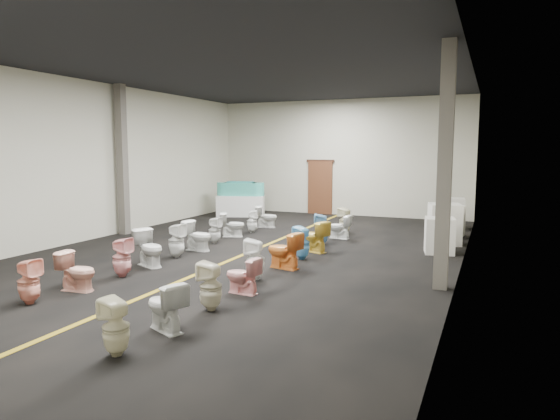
# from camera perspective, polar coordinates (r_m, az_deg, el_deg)

# --- Properties ---
(floor) EXTENTS (16.00, 16.00, 0.00)m
(floor) POSITION_cam_1_polar(r_m,az_deg,el_deg) (12.59, -3.60, -4.87)
(floor) COLOR black
(floor) RESTS_ON ground
(ceiling) EXTENTS (16.00, 16.00, 0.00)m
(ceiling) POSITION_cam_1_polar(r_m,az_deg,el_deg) (12.47, -3.77, 15.81)
(ceiling) COLOR black
(ceiling) RESTS_ON ground
(wall_back) EXTENTS (10.00, 0.00, 10.00)m
(wall_back) POSITION_cam_1_polar(r_m,az_deg,el_deg) (19.79, 6.90, 5.96)
(wall_back) COLOR #BAB79E
(wall_back) RESTS_ON ground
(wall_left) EXTENTS (0.00, 16.00, 16.00)m
(wall_left) POSITION_cam_1_polar(r_m,az_deg,el_deg) (15.25, -20.76, 5.28)
(wall_left) COLOR #BAB79E
(wall_left) RESTS_ON ground
(wall_right) EXTENTS (0.00, 16.00, 16.00)m
(wall_right) POSITION_cam_1_polar(r_m,az_deg,el_deg) (11.01, 20.31, 4.83)
(wall_right) COLOR #BAB79E
(wall_right) RESTS_ON ground
(aisle_stripe) EXTENTS (0.12, 15.60, 0.01)m
(aisle_stripe) POSITION_cam_1_polar(r_m,az_deg,el_deg) (12.59, -3.60, -4.86)
(aisle_stripe) COLOR olive
(aisle_stripe) RESTS_ON floor
(back_door) EXTENTS (1.00, 0.10, 2.10)m
(back_door) POSITION_cam_1_polar(r_m,az_deg,el_deg) (20.03, 4.61, 2.56)
(back_door) COLOR #562D19
(back_door) RESTS_ON floor
(door_frame) EXTENTS (1.15, 0.08, 0.10)m
(door_frame) POSITION_cam_1_polar(r_m,az_deg,el_deg) (19.99, 4.65, 5.62)
(door_frame) COLOR #331C11
(door_frame) RESTS_ON back_door
(column_left) EXTENTS (0.25, 0.25, 4.50)m
(column_left) POSITION_cam_1_polar(r_m,az_deg,el_deg) (15.82, -17.59, 5.45)
(column_left) COLOR #59544C
(column_left) RESTS_ON floor
(column_right) EXTENTS (0.25, 0.25, 4.50)m
(column_right) POSITION_cam_1_polar(r_m,az_deg,el_deg) (9.53, 18.32, 4.64)
(column_right) COLOR #59544C
(column_right) RESTS_ON floor
(display_table) EXTENTS (1.99, 1.46, 0.80)m
(display_table) POSITION_cam_1_polar(r_m,az_deg,el_deg) (19.44, -4.51, 0.50)
(display_table) COLOR white
(display_table) RESTS_ON floor
(bathtub) EXTENTS (1.82, 0.97, 0.55)m
(bathtub) POSITION_cam_1_polar(r_m,az_deg,el_deg) (19.38, -4.53, 2.47)
(bathtub) COLOR #3DB1A0
(bathtub) RESTS_ON display_table
(appliance_crate_a) EXTENTS (0.81, 0.81, 0.89)m
(appliance_crate_a) POSITION_cam_1_polar(r_m,az_deg,el_deg) (13.04, 17.77, -2.79)
(appliance_crate_a) COLOR silver
(appliance_crate_a) RESTS_ON floor
(appliance_crate_b) EXTENTS (0.99, 0.99, 1.11)m
(appliance_crate_b) POSITION_cam_1_polar(r_m,az_deg,el_deg) (14.31, 18.29, -1.53)
(appliance_crate_b) COLOR silver
(appliance_crate_b) RESTS_ON floor
(appliance_crate_c) EXTENTS (0.91, 0.91, 0.91)m
(appliance_crate_c) POSITION_cam_1_polar(r_m,az_deg,el_deg) (15.65, 18.71, -1.21)
(appliance_crate_c) COLOR silver
(appliance_crate_c) RESTS_ON floor
(appliance_crate_d) EXTENTS (0.78, 0.78, 1.00)m
(appliance_crate_d) POSITION_cam_1_polar(r_m,az_deg,el_deg) (17.21, 19.14, -0.36)
(appliance_crate_d) COLOR silver
(appliance_crate_d) RESTS_ON floor
(toilet_left_1) EXTENTS (0.36, 0.35, 0.78)m
(toilet_left_1) POSITION_cam_1_polar(r_m,az_deg,el_deg) (9.38, -26.78, -7.29)
(toilet_left_1) COLOR #FCA78E
(toilet_left_1) RESTS_ON floor
(toilet_left_2) EXTENTS (0.74, 0.47, 0.72)m
(toilet_left_2) POSITION_cam_1_polar(r_m,az_deg,el_deg) (9.89, -22.16, -6.51)
(toilet_left_2) COLOR #F0AE99
(toilet_left_2) RESTS_ON floor
(toilet_left_3) EXTENTS (0.40, 0.39, 0.81)m
(toilet_left_3) POSITION_cam_1_polar(r_m,az_deg,el_deg) (10.62, -17.63, -5.18)
(toilet_left_3) COLOR pink
(toilet_left_3) RESTS_ON floor
(toilet_left_4) EXTENTS (0.91, 0.73, 0.81)m
(toilet_left_4) POSITION_cam_1_polar(r_m,az_deg,el_deg) (11.41, -14.67, -4.23)
(toilet_left_4) COLOR silver
(toilet_left_4) RESTS_ON floor
(toilet_left_5) EXTENTS (0.39, 0.38, 0.82)m
(toilet_left_5) POSITION_cam_1_polar(r_m,az_deg,el_deg) (12.18, -11.75, -3.43)
(toilet_left_5) COLOR white
(toilet_left_5) RESTS_ON floor
(toilet_left_6) EXTENTS (0.77, 0.46, 0.76)m
(toilet_left_6) POSITION_cam_1_polar(r_m,az_deg,el_deg) (12.91, -9.36, -2.93)
(toilet_left_6) COLOR white
(toilet_left_6) RESTS_ON floor
(toilet_left_7) EXTENTS (0.35, 0.35, 0.74)m
(toilet_left_7) POSITION_cam_1_polar(r_m,az_deg,el_deg) (13.80, -7.48, -2.32)
(toilet_left_7) COLOR silver
(toilet_left_7) RESTS_ON floor
(toilet_left_8) EXTENTS (0.79, 0.61, 0.72)m
(toilet_left_8) POSITION_cam_1_polar(r_m,az_deg,el_deg) (14.82, -5.44, -1.69)
(toilet_left_8) COLOR white
(toilet_left_8) RESTS_ON floor
(toilet_left_9) EXTENTS (0.41, 0.41, 0.71)m
(toilet_left_9) POSITION_cam_1_polar(r_m,az_deg,el_deg) (15.53, -3.20, -1.29)
(toilet_left_9) COLOR white
(toilet_left_9) RESTS_ON floor
(toilet_left_10) EXTENTS (0.76, 0.52, 0.71)m
(toilet_left_10) POSITION_cam_1_polar(r_m,az_deg,el_deg) (16.53, -1.55, -0.78)
(toilet_left_10) COLOR white
(toilet_left_10) RESTS_ON floor
(toilet_right_0) EXTENTS (0.40, 0.39, 0.74)m
(toilet_right_0) POSITION_cam_1_polar(r_m,az_deg,el_deg) (6.70, -18.26, -12.60)
(toilet_right_0) COLOR beige
(toilet_right_0) RESTS_ON floor
(toilet_right_1) EXTENTS (0.82, 0.66, 0.73)m
(toilet_right_1) POSITION_cam_1_polar(r_m,az_deg,el_deg) (7.40, -12.98, -10.63)
(toilet_right_1) COLOR silver
(toilet_right_1) RESTS_ON floor
(toilet_right_2) EXTENTS (0.39, 0.38, 0.80)m
(toilet_right_2) POSITION_cam_1_polar(r_m,az_deg,el_deg) (8.14, -7.92, -8.63)
(toilet_right_2) COLOR beige
(toilet_right_2) RESTS_ON floor
(toilet_right_3) EXTENTS (0.68, 0.43, 0.66)m
(toilet_right_3) POSITION_cam_1_polar(r_m,az_deg,el_deg) (9.03, -4.32, -7.47)
(toilet_right_3) COLOR #F4A5A2
(toilet_right_3) RESTS_ON floor
(toilet_right_4) EXTENTS (0.44, 0.43, 0.83)m
(toilet_right_4) POSITION_cam_1_polar(r_m,az_deg,el_deg) (9.89, -2.87, -5.68)
(toilet_right_4) COLOR white
(toilet_right_4) RESTS_ON floor
(toilet_right_5) EXTENTS (0.87, 0.61, 0.80)m
(toilet_right_5) POSITION_cam_1_polar(r_m,az_deg,el_deg) (10.84, 0.44, -4.62)
(toilet_right_5) COLOR orange
(toilet_right_5) RESTS_ON floor
(toilet_right_6) EXTENTS (0.46, 0.45, 0.79)m
(toilet_right_6) POSITION_cam_1_polar(r_m,az_deg,el_deg) (11.73, 2.54, -3.78)
(toilet_right_6) COLOR #70BAE3
(toilet_right_6) RESTS_ON floor
(toilet_right_7) EXTENTS (0.89, 0.73, 0.80)m
(toilet_right_7) POSITION_cam_1_polar(r_m,az_deg,el_deg) (12.60, 3.90, -3.02)
(toilet_right_7) COLOR yellow
(toilet_right_7) RESTS_ON floor
(toilet_right_8) EXTENTS (0.47, 0.47, 0.85)m
(toilet_right_8) POSITION_cam_1_polar(r_m,az_deg,el_deg) (13.56, 4.77, -2.21)
(toilet_right_8) COLOR #6CA3CD
(toilet_right_8) RESTS_ON floor
(toilet_right_9) EXTENTS (0.71, 0.45, 0.69)m
(toilet_right_9) POSITION_cam_1_polar(r_m,az_deg,el_deg) (14.55, 6.78, -1.91)
(toilet_right_9) COLOR white
(toilet_right_9) RESTS_ON floor
(toilet_right_10) EXTENTS (0.48, 0.48, 0.80)m
(toilet_right_10) POSITION_cam_1_polar(r_m,az_deg,el_deg) (15.48, 7.42, -1.19)
(toilet_right_10) COLOR beige
(toilet_right_10) RESTS_ON floor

